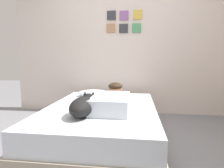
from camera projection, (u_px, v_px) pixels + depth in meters
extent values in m
plane|color=gray|center=(113.00, 153.00, 2.05)|extent=(12.31, 12.31, 0.00)
cube|color=silver|center=(124.00, 46.00, 3.50)|extent=(4.15, 0.10, 2.50)
cube|color=tan|center=(111.00, 28.00, 3.43)|extent=(0.16, 0.02, 0.16)
cube|color=#333338|center=(124.00, 29.00, 3.40)|extent=(0.16, 0.02, 0.16)
cube|color=#4C9966|center=(136.00, 28.00, 3.37)|extent=(0.16, 0.02, 0.16)
cube|color=#333338|center=(111.00, 15.00, 3.40)|extent=(0.16, 0.02, 0.16)
cube|color=#8C5999|center=(124.00, 15.00, 3.37)|extent=(0.16, 0.02, 0.16)
cube|color=gold|center=(137.00, 15.00, 3.34)|extent=(0.16, 0.02, 0.16)
cube|color=gray|center=(102.00, 130.00, 2.48)|extent=(1.40, 1.96, 0.17)
cube|color=silver|center=(101.00, 115.00, 2.45)|extent=(1.36, 1.90, 0.24)
ellipsoid|color=silver|center=(94.00, 93.00, 3.04)|extent=(0.52, 0.32, 0.11)
cube|color=silver|center=(111.00, 103.00, 2.22)|extent=(0.42, 0.64, 0.18)
ellipsoid|color=#8C664C|center=(114.00, 96.00, 2.55)|extent=(0.32, 0.20, 0.16)
sphere|color=#8C664C|center=(115.00, 91.00, 2.70)|extent=(0.19, 0.19, 0.19)
ellipsoid|color=#332619|center=(115.00, 86.00, 2.69)|extent=(0.20, 0.20, 0.10)
cylinder|color=#8C664C|center=(108.00, 96.00, 2.70)|extent=(0.23, 0.07, 0.14)
cylinder|color=#8C664C|center=(122.00, 96.00, 2.68)|extent=(0.23, 0.07, 0.14)
ellipsoid|color=black|center=(83.00, 106.00, 2.03)|extent=(0.26, 0.48, 0.20)
sphere|color=black|center=(89.00, 99.00, 2.28)|extent=(0.15, 0.15, 0.15)
cone|color=black|center=(85.00, 93.00, 2.30)|extent=(0.05, 0.05, 0.05)
cone|color=black|center=(93.00, 93.00, 2.28)|extent=(0.05, 0.05, 0.05)
cylinder|color=#D84C47|center=(121.00, 97.00, 2.86)|extent=(0.09, 0.09, 0.07)
torus|color=#D84C47|center=(125.00, 97.00, 2.85)|extent=(0.05, 0.01, 0.05)
cube|color=black|center=(78.00, 106.00, 2.42)|extent=(0.07, 0.14, 0.01)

